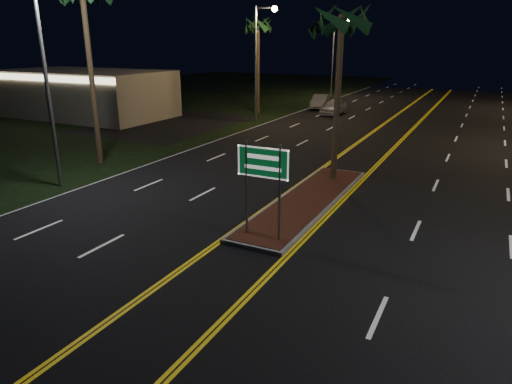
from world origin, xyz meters
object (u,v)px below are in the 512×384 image
Objects in this scene: streetlight_left_far at (336,48)px; palm_left_far at (258,25)px; car_near at (334,106)px; commercial_building at (85,93)px; median_island at (307,201)px; palm_median at (342,20)px; highway_sign at (263,171)px; streetlight_left_mid at (260,51)px; streetlight_left_near at (50,60)px; car_far at (321,100)px.

streetlight_left_far is 1.02× the size of palm_left_far.
commercial_building is at bearing -148.28° from car_near.
median_island is 1.16× the size of palm_left_far.
car_near is (-6.52, 20.47, -6.50)m from palm_median.
palm_left_far is (-12.80, 25.20, 5.34)m from highway_sign.
highway_sign is at bearing -75.56° from streetlight_left_far.
streetlight_left_mid is at bearing 121.98° from median_island.
median_island is 1.23× the size of palm_median.
palm_median is (26.00, -9.49, 5.27)m from commercial_building.
streetlight_left_near is (-10.61, 1.20, 3.25)m from highway_sign.
palm_median is at bearing -70.02° from car_near.
streetlight_left_far is 1.08× the size of palm_median.
palm_left_far is at bearing -130.54° from car_far.
streetlight_left_far reaches higher than car_near.
car_near is (-6.52, 28.18, -1.62)m from highway_sign.
streetlight_left_far is at bearing 90.00° from streetlight_left_mid.
palm_left_far is 1.85× the size of car_far.
highway_sign is 0.36× the size of streetlight_left_far.
highway_sign is at bearing -90.00° from palm_median.
median_island is 24.85m from car_near.
palm_median is (10.61, -33.50, 1.62)m from streetlight_left_far.
commercial_building is 1.70× the size of palm_left_far.
car_near is 0.98× the size of car_far.
median_island is at bearing -74.00° from streetlight_left_far.
palm_left_far is at bearing -97.78° from streetlight_left_far.
median_island is 1.14× the size of streetlight_left_far.
streetlight_left_near reaches higher than palm_median.
median_island is 20.80m from streetlight_left_mid.
streetlight_left_far is 35.18m from palm_median.
palm_median reaches higher than commercial_building.
median_island is at bearing 15.78° from streetlight_left_near.
highway_sign reaches higher than car_near.
commercial_building reaches higher than car_far.
car_far is at bearing 108.13° from median_island.
streetlight_left_mid reaches higher than median_island.
streetlight_left_mid is 1.89× the size of car_far.
palm_median is 1.74× the size of car_far.
highway_sign is 0.67× the size of car_far.
streetlight_left_mid is at bearing -108.26° from car_far.
palm_median is at bearing -78.43° from car_far.
palm_median is at bearing 31.49° from streetlight_left_near.
median_island is 1.14× the size of streetlight_left_mid.
streetlight_left_far is 16.28m from palm_left_far.
car_near is at bearing -72.55° from streetlight_left_far.
commercial_building is at bearing 159.95° from palm_median.
commercial_building is at bearing 133.90° from streetlight_left_near.
streetlight_left_near is 24.19m from palm_left_far.
highway_sign is 0.69× the size of car_near.
streetlight_left_far is (0.00, 40.00, 0.00)m from streetlight_left_near.
car_near is (6.28, 2.97, -6.97)m from palm_left_far.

